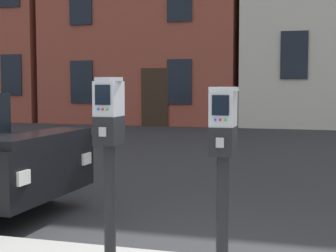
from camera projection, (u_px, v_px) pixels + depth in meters
The scene contains 2 objects.
parking_meter_near_kerb at pixel (109, 136), 3.94m from camera, with size 0.22×0.25×1.45m.
parking_meter_twin_adjacent at pixel (223, 147), 3.70m from camera, with size 0.22×0.25×1.37m.
Camera 1 is at (1.07, -3.86, 1.54)m, focal length 55.38 mm.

